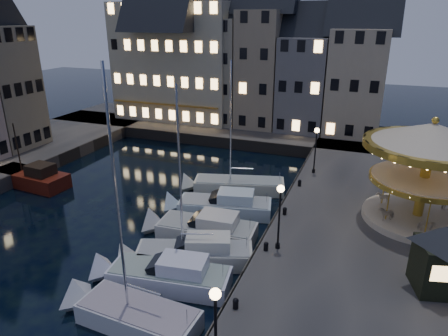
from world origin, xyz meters
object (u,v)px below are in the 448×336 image
at_px(bollard_d, 300,183).
at_px(streetlamp_a, 216,321).
at_px(bollard_b, 266,246).
at_px(motorboat_b, 163,276).
at_px(motorboat_f, 233,186).
at_px(ticket_kiosk, 443,247).
at_px(red_fishing_boat, 32,178).
at_px(motorboat_a, 129,314).
at_px(motorboat_c, 188,254).
at_px(motorboat_e, 220,206).
at_px(carousel, 429,154).
at_px(bollard_a, 236,303).
at_px(motorboat_d, 201,229).
at_px(streetlamp_b, 280,208).
at_px(streetlamp_c, 316,144).
at_px(bollard_c, 285,211).

bearing_deg(bollard_d, streetlamp_a, -88.28).
bearing_deg(bollard_b, motorboat_b, -143.82).
bearing_deg(motorboat_f, ticket_kiosk, -35.32).
height_order(red_fishing_boat, ticket_kiosk, red_fishing_boat).
bearing_deg(motorboat_a, motorboat_c, 85.15).
bearing_deg(motorboat_a, motorboat_e, 90.79).
height_order(motorboat_b, motorboat_e, same).
height_order(bollard_d, motorboat_f, motorboat_f).
bearing_deg(motorboat_c, carousel, 32.75).
relative_size(bollard_b, motorboat_b, 0.07).
bearing_deg(motorboat_e, bollard_a, -64.89).
relative_size(bollard_b, ticket_kiosk, 0.14).
relative_size(bollard_a, motorboat_c, 0.05).
bearing_deg(motorboat_d, streetlamp_b, -14.64).
relative_size(streetlamp_b, streetlamp_c, 1.00).
xyz_separation_m(bollard_a, motorboat_a, (-5.14, -1.48, -1.06)).
distance_m(bollard_b, motorboat_e, 7.96).
bearing_deg(streetlamp_c, red_fishing_boat, -159.17).
relative_size(bollard_c, carousel, 0.07).
height_order(streetlamp_b, red_fishing_boat, red_fishing_boat).
bearing_deg(red_fishing_boat, motorboat_c, -17.93).
height_order(motorboat_c, ticket_kiosk, motorboat_c).
relative_size(bollard_a, bollard_c, 1.00).
bearing_deg(red_fishing_boat, motorboat_f, 16.99).
distance_m(bollard_a, carousel, 16.26).
relative_size(streetlamp_b, motorboat_a, 0.35).
distance_m(motorboat_d, motorboat_e, 3.84).
bearing_deg(ticket_kiosk, bollard_a, -150.82).
distance_m(bollard_c, motorboat_e, 5.47).
relative_size(motorboat_b, motorboat_e, 0.97).
xyz_separation_m(motorboat_c, red_fishing_boat, (-18.77, 6.08, 0.02)).
height_order(bollard_d, motorboat_a, motorboat_a).
bearing_deg(motorboat_c, motorboat_f, 95.91).
height_order(motorboat_a, red_fishing_boat, motorboat_a).
xyz_separation_m(bollard_d, motorboat_a, (-5.14, -17.48, -1.06)).
bearing_deg(motorboat_f, bollard_b, -60.31).
bearing_deg(motorboat_a, bollard_d, 73.62).
bearing_deg(motorboat_f, motorboat_e, -83.25).
bearing_deg(red_fishing_boat, bollard_b, -11.72).
relative_size(motorboat_b, red_fishing_boat, 1.06).
bearing_deg(bollard_c, bollard_a, -90.00).
bearing_deg(streetlamp_b, motorboat_e, 137.89).
bearing_deg(motorboat_c, ticket_kiosk, 3.43).
relative_size(motorboat_f, red_fishing_boat, 1.55).
distance_m(motorboat_c, red_fishing_boat, 19.73).
height_order(bollard_b, motorboat_a, motorboat_a).
distance_m(streetlamp_b, carousel, 10.91).
bearing_deg(motorboat_b, motorboat_c, 80.82).
relative_size(streetlamp_b, red_fishing_boat, 0.55).
bearing_deg(motorboat_c, bollard_a, -42.66).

